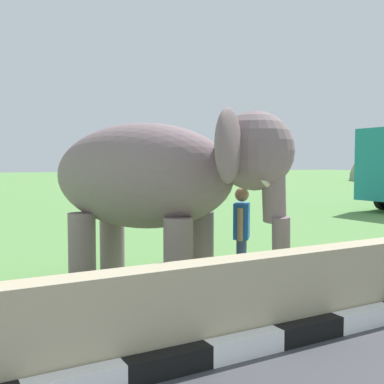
# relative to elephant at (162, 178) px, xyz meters

# --- Properties ---
(barrier_parapet) EXTENTS (28.00, 0.36, 1.00)m
(barrier_parapet) POSITION_rel_elephant_xyz_m (-1.13, -2.45, -1.31)
(barrier_parapet) COLOR tan
(barrier_parapet) RESTS_ON ground_plane
(elephant) EXTENTS (3.71, 3.92, 2.81)m
(elephant) POSITION_rel_elephant_xyz_m (0.00, 0.00, 0.00)
(elephant) COLOR slate
(elephant) RESTS_ON ground_plane
(person_handler) EXTENTS (0.46, 0.52, 1.66)m
(person_handler) POSITION_rel_elephant_xyz_m (1.23, -0.45, -0.89)
(person_handler) COLOR navy
(person_handler) RESTS_ON ground_plane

